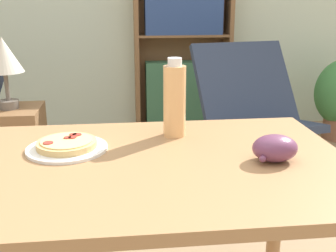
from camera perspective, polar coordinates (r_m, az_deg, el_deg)
dining_table at (r=1.32m, az=-1.70°, el=-8.70°), size 1.20×0.82×0.72m
pizza_on_plate at (r=1.40m, az=-13.53°, el=-2.61°), size 0.26×0.26×0.04m
grape_bunch at (r=1.31m, az=14.26°, el=-2.94°), size 0.14×0.11×0.08m
drink_bottle at (r=1.47m, az=0.89°, el=3.56°), size 0.08×0.08×0.28m
lounge_chair_far at (r=2.98m, az=11.45°, el=-0.99°), size 0.81×0.87×0.88m
bookshelf at (r=3.78m, az=2.02°, el=11.02°), size 0.85×0.24×1.73m
side_table at (r=2.63m, az=-20.02°, el=-3.98°), size 0.34×0.34×0.59m
table_lamp at (r=2.49m, az=-21.38°, el=8.52°), size 0.21×0.21×0.40m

